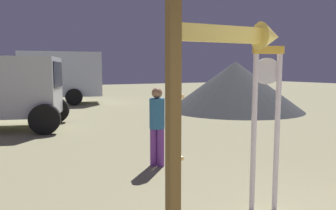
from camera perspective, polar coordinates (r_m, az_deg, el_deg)
name	(u,v)px	position (r m, az deg, el deg)	size (l,w,h in m)	color
standing_clock	(266,114)	(4.40, 17.13, -1.59)	(0.39, 0.24, 2.20)	white
arrow_sign	(211,94)	(2.72, 7.69, 2.00)	(1.13, 0.27, 2.58)	brown
person_distant	(157,123)	(6.25, -1.97, -3.17)	(0.30, 0.30, 1.55)	#783A98
box_truck_far	(46,76)	(18.96, -20.96, 4.94)	(6.72, 3.63, 2.88)	silver
dome_tent	(235,86)	(15.34, 11.89, 3.36)	(6.29, 6.29, 2.30)	#323538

